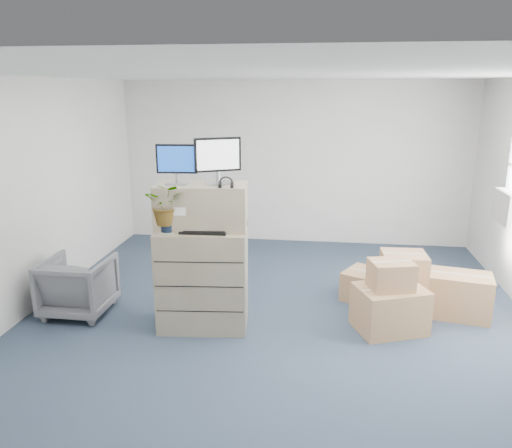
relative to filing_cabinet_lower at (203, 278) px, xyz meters
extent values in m
plane|color=#283749|center=(0.82, -0.03, -0.58)|extent=(7.00, 7.00, 0.00)
cube|color=silver|center=(0.82, 3.48, 0.82)|extent=(6.00, 0.02, 2.80)
cube|color=silver|center=(3.69, 1.37, 0.62)|extent=(0.24, 0.60, 0.40)
cube|color=gray|center=(0.00, 0.00, 0.00)|extent=(1.05, 0.70, 1.16)
cube|color=gray|center=(-0.01, 0.05, 0.83)|extent=(1.04, 0.59, 0.50)
cube|color=#99999E|center=(-0.25, 0.01, 1.08)|extent=(0.24, 0.18, 0.02)
cylinder|color=#99999E|center=(-0.25, 0.01, 1.14)|extent=(0.04, 0.04, 0.10)
cube|color=black|center=(-0.25, 0.01, 1.35)|extent=(0.44, 0.06, 0.31)
cube|color=navy|center=(-0.25, -0.01, 1.35)|extent=(0.40, 0.03, 0.27)
cube|color=#99999E|center=(0.18, 0.07, 1.08)|extent=(0.33, 0.29, 0.02)
cylinder|color=#99999E|center=(0.18, 0.07, 1.15)|extent=(0.04, 0.04, 0.12)
cube|color=black|center=(0.18, 0.07, 1.40)|extent=(0.47, 0.26, 0.36)
cube|color=silver|center=(0.19, 0.05, 1.40)|extent=(0.42, 0.21, 0.32)
torus|color=black|center=(0.30, -0.10, 1.12)|extent=(0.15, 0.03, 0.15)
cube|color=black|center=(0.06, -0.12, 0.59)|extent=(0.51, 0.23, 0.03)
ellipsoid|color=silver|center=(0.30, -0.07, 0.60)|extent=(0.10, 0.07, 0.03)
cylinder|color=#96989F|center=(0.03, 0.04, 0.71)|extent=(0.07, 0.07, 0.26)
cube|color=silver|center=(-0.04, 0.04, 0.59)|extent=(0.08, 0.07, 0.02)
cube|color=black|center=(-0.04, 0.04, 0.67)|extent=(0.08, 0.05, 0.14)
cube|color=black|center=(0.37, 0.13, 0.61)|extent=(0.22, 0.18, 0.06)
cube|color=#3D98D0|center=(0.34, 0.14, 0.69)|extent=(0.30, 0.18, 0.11)
cylinder|color=#A4BB97|center=(-0.33, -0.16, 0.59)|extent=(0.20, 0.20, 0.02)
cylinder|color=black|center=(-0.33, -0.16, 0.66)|extent=(0.17, 0.17, 0.13)
imported|color=#1A5217|center=(-0.33, -0.16, 0.84)|extent=(0.43, 0.47, 0.36)
imported|color=#5B5B60|center=(-1.58, 0.13, -0.19)|extent=(0.76, 0.71, 0.78)
cube|color=#9E704C|center=(2.11, 0.17, -0.32)|extent=(0.89, 0.80, 0.51)
cube|color=#9E704C|center=(2.27, 0.57, -0.39)|extent=(0.64, 0.60, 0.37)
cube|color=#9E704C|center=(1.94, 0.98, -0.39)|extent=(0.75, 0.73, 0.38)
cube|color=#9E704C|center=(2.10, 0.15, 0.09)|extent=(0.53, 0.47, 0.32)
cube|color=#9E704C|center=(2.31, 0.62, -0.01)|extent=(0.53, 0.47, 0.40)
cube|color=#9E704C|center=(2.97, 0.65, -0.31)|extent=(0.82, 0.62, 0.53)
camera|label=1|loc=(1.29, -5.17, 2.09)|focal=35.00mm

